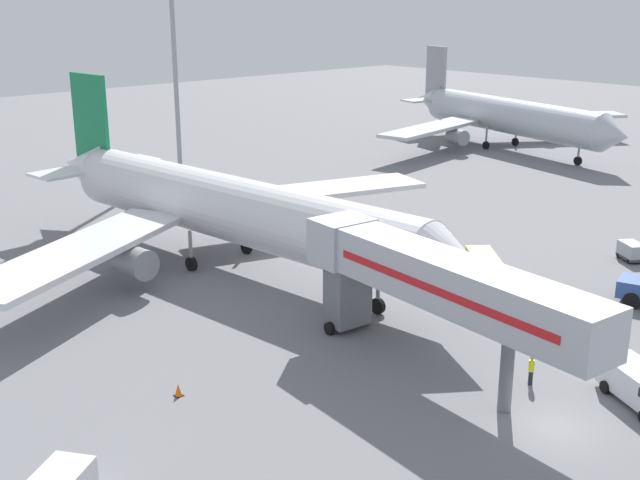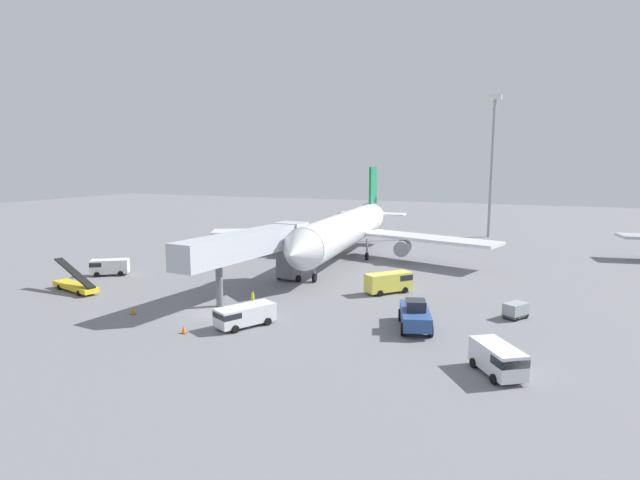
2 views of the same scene
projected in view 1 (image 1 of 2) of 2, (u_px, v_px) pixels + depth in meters
ground_plane at (555, 427)px, 39.29m from camera, size 300.00×300.00×0.00m
airplane_at_gate at (223, 207)px, 61.77m from camera, size 44.34×46.60×13.68m
jet_bridge at (427, 280)px, 43.82m from camera, size 5.45×20.73×7.16m
service_van_rear_left at (484, 268)px, 58.17m from camera, size 4.88×5.20×2.26m
baggage_cart_mid_left at (632, 251)px, 63.68m from camera, size 2.39×2.64×1.46m
ground_crew_worker_foreground at (531, 370)px, 43.29m from camera, size 0.37×0.37×1.68m
safety_cone_charlie at (178, 390)px, 42.23m from camera, size 0.46×0.46×0.70m
airplane_background at (505, 116)px, 109.51m from camera, size 41.56×40.65×12.98m
apron_light_mast at (172, 10)px, 92.39m from camera, size 2.40×2.40×27.22m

